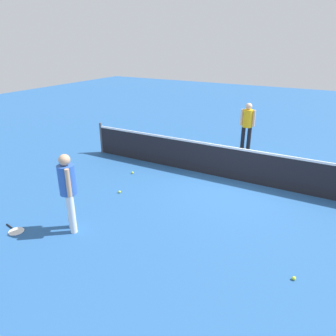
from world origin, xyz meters
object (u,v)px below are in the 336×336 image
Objects in this scene: tennis_racket_near_player at (16,231)px; tennis_ball_near_player at (120,192)px; player_near_side at (68,187)px; tennis_ball_by_net at (132,173)px; player_far_side at (247,123)px; tennis_ball_midcourt at (294,278)px; tennis_racket_far_player at (239,156)px.

tennis_racket_near_player is 9.15× the size of tennis_ball_near_player.
tennis_ball_by_net is (-0.64, 3.09, -0.98)m from player_near_side.
player_far_side is 6.90m from tennis_ball_midcourt.
tennis_ball_by_net is at bearing 154.39° from tennis_ball_midcourt.
tennis_ball_near_player is at bearing 72.16° from tennis_racket_near_player.
tennis_racket_near_player is (-1.01, -0.65, -1.00)m from player_near_side.
tennis_ball_near_player is 1.00× the size of tennis_ball_by_net.
player_near_side reaches higher than tennis_racket_far_player.
player_far_side is 2.85× the size of tennis_racket_far_player.
player_far_side reaches higher than tennis_racket_far_player.
tennis_ball_by_net is (0.36, 3.74, 0.02)m from tennis_racket_near_player.
player_near_side is 2.12m from tennis_ball_near_player.
tennis_ball_by_net is at bearing 110.11° from tennis_ball_near_player.
tennis_ball_near_player is at bearing -69.89° from tennis_ball_by_net.
tennis_ball_near_player is at bearing 165.51° from tennis_ball_midcourt.
player_near_side is at bearing -83.98° from tennis_ball_near_player.
tennis_racket_near_player and tennis_racket_far_player have the same top height.
player_far_side is 1.28m from tennis_racket_far_player.
player_near_side is 25.76× the size of tennis_ball_by_net.
tennis_ball_near_player is 1.30m from tennis_ball_by_net.
tennis_racket_near_player is at bearing -165.95° from tennis_ball_midcourt.
player_near_side reaches higher than tennis_racket_near_player.
player_far_side is 2.82× the size of tennis_racket_near_player.
tennis_ball_midcourt is at bearing 14.05° from tennis_racket_near_player.
tennis_racket_near_player is 2.65m from tennis_ball_near_player.
player_near_side is 3.30m from tennis_ball_by_net.
tennis_racket_near_player is at bearing -107.84° from tennis_ball_near_player.
tennis_ball_midcourt is at bearing 9.00° from player_near_side.
tennis_racket_near_player is (-2.65, -7.61, -1.00)m from player_far_side.
player_near_side is 25.76× the size of tennis_ball_near_player.
tennis_ball_midcourt reaches higher than tennis_racket_far_player.
tennis_racket_far_player is at bearing -86.40° from player_far_side.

